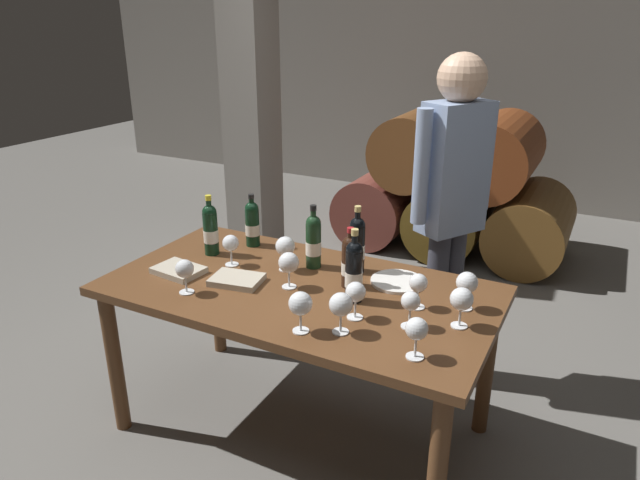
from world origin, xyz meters
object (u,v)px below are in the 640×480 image
(wine_bottle_0, at_px, (354,271))
(wine_glass_6, at_px, (418,284))
(wine_bottle_2, at_px, (211,229))
(wine_glass_10, at_px, (467,283))
(sommelier_presenting, at_px, (452,194))
(leather_ledger, at_px, (179,270))
(wine_glass_1, at_px, (231,244))
(tasting_notebook, at_px, (237,280))
(serving_plate, at_px, (398,281))
(wine_glass_5, at_px, (417,330))
(wine_glass_3, at_px, (462,300))
(dining_table, at_px, (299,305))
(wine_glass_0, at_px, (285,247))
(wine_glass_9, at_px, (411,302))
(wine_bottle_1, at_px, (252,223))
(wine_bottle_3, at_px, (313,241))
(wine_glass_4, at_px, (341,305))
(wine_glass_2, at_px, (355,293))
(wine_bottle_4, at_px, (357,244))
(wine_glass_11, at_px, (185,270))
(wine_bottle_5, at_px, (350,261))
(wine_glass_8, at_px, (289,263))
(wine_glass_7, at_px, (300,304))

(wine_bottle_0, bearing_deg, wine_glass_6, 13.91)
(wine_bottle_2, relative_size, wine_glass_10, 1.89)
(sommelier_presenting, bearing_deg, leather_ledger, -138.91)
(wine_glass_1, xyz_separation_m, wine_glass_10, (1.09, 0.08, 0.01))
(tasting_notebook, bearing_deg, serving_plate, 17.26)
(wine_glass_5, bearing_deg, wine_glass_3, 74.15)
(dining_table, relative_size, wine_glass_3, 10.50)
(wine_glass_0, xyz_separation_m, leather_ledger, (-0.42, -0.26, -0.10))
(wine_glass_9, bearing_deg, wine_bottle_1, 156.91)
(sommelier_presenting, bearing_deg, wine_bottle_3, -132.92)
(wine_glass_0, height_order, sommelier_presenting, sommelier_presenting)
(wine_glass_4, distance_m, serving_plate, 0.51)
(wine_glass_2, xyz_separation_m, sommelier_presenting, (0.12, 0.89, 0.17))
(wine_glass_3, xyz_separation_m, wine_glass_6, (-0.19, 0.07, -0.01))
(wine_glass_6, relative_size, sommelier_presenting, 0.09)
(wine_bottle_4, bearing_deg, wine_glass_11, -135.97)
(wine_bottle_5, height_order, wine_glass_2, wine_bottle_5)
(wine_bottle_5, height_order, sommelier_presenting, sommelier_presenting)
(wine_glass_0, xyz_separation_m, sommelier_presenting, (0.59, 0.62, 0.17))
(wine_glass_2, xyz_separation_m, wine_glass_8, (-0.37, 0.12, 0.01))
(wine_glass_1, xyz_separation_m, wine_glass_7, (0.59, -0.38, 0.01))
(wine_glass_2, relative_size, wine_glass_8, 0.94)
(wine_bottle_5, xyz_separation_m, tasting_notebook, (-0.46, -0.20, -0.11))
(wine_bottle_3, distance_m, serving_plate, 0.43)
(leather_ledger, relative_size, serving_plate, 0.92)
(wine_glass_5, xyz_separation_m, leather_ledger, (-1.19, 0.17, -0.10))
(dining_table, bearing_deg, wine_glass_8, -144.88)
(dining_table, relative_size, wine_bottle_3, 5.58)
(wine_bottle_0, xyz_separation_m, wine_glass_10, (0.43, 0.14, -0.02))
(wine_bottle_0, xyz_separation_m, sommelier_presenting, (0.18, 0.76, 0.15))
(wine_glass_4, distance_m, leather_ledger, 0.91)
(wine_bottle_3, distance_m, leather_ledger, 0.64)
(wine_bottle_5, height_order, serving_plate, wine_bottle_5)
(wine_glass_9, relative_size, serving_plate, 0.62)
(wine_glass_2, relative_size, wine_glass_7, 0.94)
(wine_glass_9, bearing_deg, wine_glass_3, 28.98)
(wine_glass_8, xyz_separation_m, serving_plate, (0.40, 0.26, -0.11))
(wine_bottle_2, bearing_deg, wine_bottle_0, -9.09)
(wine_glass_6, distance_m, wine_glass_7, 0.50)
(wine_glass_1, bearing_deg, wine_glass_4, -23.84)
(wine_glass_3, distance_m, wine_glass_11, 1.14)
(dining_table, relative_size, serving_plate, 7.08)
(wine_bottle_1, height_order, wine_bottle_3, wine_bottle_3)
(wine_bottle_0, xyz_separation_m, wine_glass_7, (-0.07, -0.32, -0.02))
(wine_glass_7, xyz_separation_m, wine_glass_10, (0.50, 0.46, -0.00))
(serving_plate, bearing_deg, wine_bottle_3, -177.71)
(wine_bottle_4, relative_size, wine_glass_11, 2.09)
(wine_glass_0, distance_m, wine_glass_11, 0.48)
(wine_bottle_5, distance_m, leather_ledger, 0.80)
(wine_glass_7, height_order, leather_ledger, wine_glass_7)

